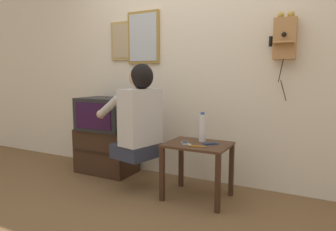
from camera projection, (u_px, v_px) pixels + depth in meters
ground_plane at (139, 212)px, 2.50m from camera, size 14.00×14.00×0.00m
wall_back at (189, 62)px, 3.22m from camera, size 6.80×0.05×2.55m
side_table at (198, 154)px, 2.73m from camera, size 0.57×0.46×0.52m
person at (138, 115)px, 2.88m from camera, size 0.62×0.52×0.91m
tv_stand at (107, 151)px, 3.51m from camera, size 0.67×0.41×0.51m
television at (106, 114)px, 3.43m from camera, size 0.59×0.44×0.37m
wall_phone_antique at (285, 38)px, 2.68m from camera, size 0.23×0.19×0.79m
framed_picture at (126, 41)px, 3.52m from camera, size 0.42×0.03×0.45m
wall_mirror at (143, 38)px, 3.40m from camera, size 0.41×0.04×0.58m
cell_phone_held at (185, 143)px, 2.71m from camera, size 0.12×0.14×0.01m
cell_phone_spare at (211, 144)px, 2.68m from camera, size 0.13×0.12×0.01m
water_bottle at (202, 128)px, 2.79m from camera, size 0.07×0.07×0.27m
toothbrush at (196, 146)px, 2.59m from camera, size 0.15×0.05×0.02m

